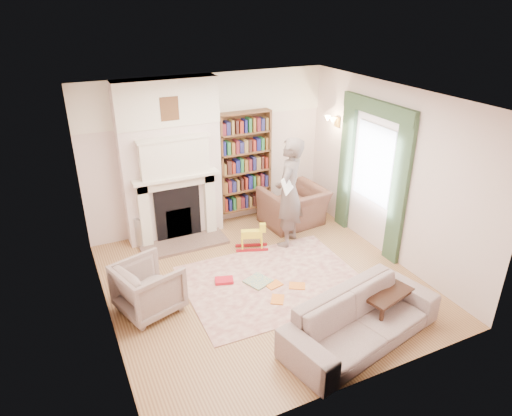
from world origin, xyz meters
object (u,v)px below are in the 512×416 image
bookcase (245,162)px  coffee_table (383,305)px  sofa (362,319)px  paraffin_heater (142,232)px  armchair_left (149,288)px  rocking_horse (252,237)px  armchair_reading (293,207)px  man_reading (289,193)px

bookcase → coffee_table: bookcase is taller
sofa → paraffin_heater: 4.07m
bookcase → paraffin_heater: 2.25m
sofa → coffee_table: (0.53, 0.21, -0.09)m
sofa → paraffin_heater: size_ratio=3.92×
armchair_left → rocking_horse: 2.17m
coffee_table → paraffin_heater: bearing=111.9°
armchair_reading → coffee_table: armchair_reading is taller
armchair_left → sofa: armchair_left is taller
armchair_left → man_reading: bearing=-90.1°
bookcase → paraffin_heater: size_ratio=3.36×
armchair_reading → armchair_left: 3.40m
bookcase → armchair_left: bookcase is taller
bookcase → coffee_table: (0.43, -3.58, -0.95)m
man_reading → rocking_horse: 0.98m
bookcase → paraffin_heater: bearing=-173.9°
armchair_left → armchair_reading: bearing=-82.8°
paraffin_heater → man_reading: bearing=-22.9°
sofa → coffee_table: sofa is taller
armchair_reading → armchair_left: size_ratio=1.39×
coffee_table → armchair_left: bearing=136.6°
armchair_left → paraffin_heater: armchair_left is taller
armchair_left → paraffin_heater: size_ratio=1.45×
coffee_table → man_reading: bearing=79.1°
bookcase → coffee_table: bearing=-83.2°
coffee_table → rocking_horse: 2.57m
man_reading → coffee_table: 2.49m
armchair_reading → coffee_table: (-0.30, -2.98, -0.13)m
armchair_reading → paraffin_heater: size_ratio=2.01×
sofa → coffee_table: 0.57m
coffee_table → rocking_horse: bearing=94.1°
armchair_reading → rocking_horse: 1.25m
armchair_reading → man_reading: (-0.45, -0.60, 0.60)m
sofa → rocking_horse: 2.66m
coffee_table → rocking_horse: (-0.82, 2.44, 0.02)m
armchair_left → coffee_table: 3.19m
sofa → man_reading: man_reading is taller
bookcase → coffee_table: 3.73m
rocking_horse → armchair_left: bearing=-135.8°
coffee_table → paraffin_heater: size_ratio=1.27×
armchair_left → man_reading: 2.83m
armchair_left → coffee_table: bearing=-136.6°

